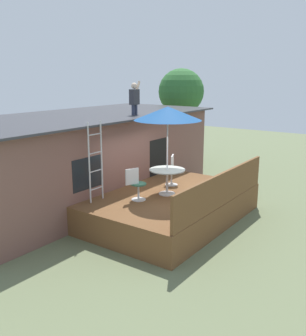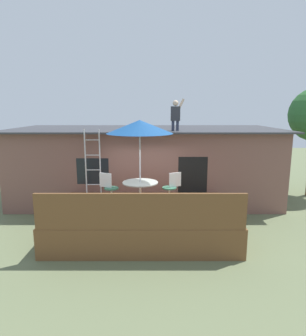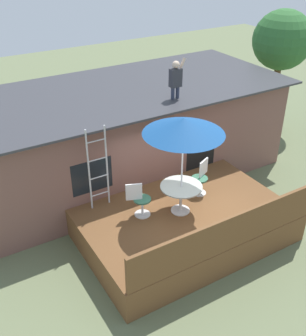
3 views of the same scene
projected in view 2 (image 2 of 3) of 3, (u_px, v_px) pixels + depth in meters
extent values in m
plane|color=#66704C|center=(143.00, 233.00, 8.93)|extent=(40.00, 40.00, 0.00)
cube|color=brown|center=(146.00, 164.00, 12.19)|extent=(10.00, 4.00, 2.83)
cube|color=#38383D|center=(146.00, 129.00, 11.91)|extent=(10.50, 4.50, 0.06)
cube|color=black|center=(93.00, 171.00, 10.21)|extent=(1.10, 0.03, 0.90)
cube|color=black|center=(193.00, 185.00, 10.31)|extent=(1.00, 0.03, 2.00)
cube|color=brown|center=(143.00, 220.00, 8.86)|extent=(5.14, 3.41, 0.80)
cube|color=brown|center=(141.00, 212.00, 7.07)|extent=(5.04, 0.08, 0.90)
cylinder|color=silver|center=(141.00, 206.00, 8.85)|extent=(0.48, 0.48, 0.03)
cylinder|color=silver|center=(141.00, 194.00, 8.78)|extent=(0.07, 0.07, 0.71)
cylinder|color=#999E93|center=(140.00, 183.00, 8.71)|extent=(1.04, 1.04, 0.03)
cylinder|color=silver|center=(140.00, 167.00, 8.62)|extent=(0.04, 0.04, 2.40)
cone|color=#194C8C|center=(140.00, 127.00, 8.40)|extent=(1.90, 1.90, 0.38)
cylinder|color=silver|center=(86.00, 163.00, 9.87)|extent=(0.04, 0.04, 2.20)
cylinder|color=silver|center=(100.00, 163.00, 9.87)|extent=(0.04, 0.04, 2.20)
cylinder|color=silver|center=(94.00, 184.00, 10.02)|extent=(0.48, 0.03, 0.03)
cylinder|color=silver|center=(93.00, 170.00, 9.92)|extent=(0.48, 0.03, 0.03)
cylinder|color=silver|center=(93.00, 155.00, 9.83)|extent=(0.48, 0.03, 0.03)
cylinder|color=silver|center=(92.00, 140.00, 9.73)|extent=(0.48, 0.03, 0.03)
cylinder|color=#33384C|center=(173.00, 126.00, 10.46)|extent=(0.10, 0.10, 0.34)
cylinder|color=#33384C|center=(178.00, 126.00, 10.46)|extent=(0.10, 0.10, 0.34)
cube|color=#333338|center=(176.00, 114.00, 10.38)|extent=(0.32, 0.20, 0.50)
sphere|color=beige|center=(176.00, 103.00, 10.31)|extent=(0.20, 0.20, 0.20)
cylinder|color=beige|center=(181.00, 105.00, 10.32)|extent=(0.26, 0.08, 0.44)
cylinder|color=silver|center=(112.00, 202.00, 9.20)|extent=(0.40, 0.40, 0.02)
cylinder|color=silver|center=(112.00, 196.00, 9.16)|extent=(0.06, 0.06, 0.44)
cylinder|color=#33664C|center=(112.00, 188.00, 9.11)|extent=(0.44, 0.44, 0.04)
cube|color=silver|center=(106.00, 180.00, 9.14)|extent=(0.39, 0.18, 0.44)
cylinder|color=silver|center=(169.00, 202.00, 9.26)|extent=(0.40, 0.40, 0.02)
cylinder|color=silver|center=(169.00, 195.00, 9.21)|extent=(0.06, 0.06, 0.44)
cylinder|color=#33664C|center=(170.00, 188.00, 9.17)|extent=(0.44, 0.44, 0.04)
cube|color=silver|center=(175.00, 180.00, 9.21)|extent=(0.38, 0.21, 0.44)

